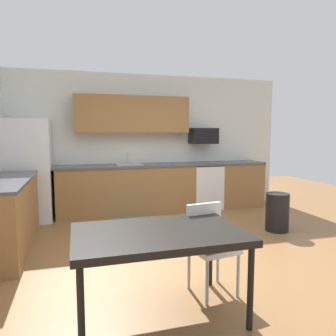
{
  "coord_description": "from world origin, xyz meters",
  "views": [
    {
      "loc": [
        -1.39,
        -3.77,
        1.55
      ],
      "look_at": [
        0.0,
        1.0,
        1.0
      ],
      "focal_mm": 34.26,
      "sensor_mm": 36.0,
      "label": 1
    }
  ],
  "objects_px": {
    "dining_table": "(159,238)",
    "refrigerator": "(28,171)",
    "chair_near_table": "(209,240)",
    "oven_range": "(205,186)",
    "microwave": "(203,136)",
    "trash_bin": "(277,212)"
  },
  "relations": [
    {
      "from": "refrigerator",
      "to": "oven_range",
      "type": "distance_m",
      "value": 3.38
    },
    {
      "from": "oven_range",
      "to": "dining_table",
      "type": "xyz_separation_m",
      "value": [
        -1.91,
        -3.57,
        0.23
      ]
    },
    {
      "from": "chair_near_table",
      "to": "oven_range",
      "type": "bearing_deg",
      "value": 68.04
    },
    {
      "from": "oven_range",
      "to": "microwave",
      "type": "height_order",
      "value": "microwave"
    },
    {
      "from": "dining_table",
      "to": "trash_bin",
      "type": "xyz_separation_m",
      "value": [
        2.4,
        1.77,
        -0.38
      ]
    },
    {
      "from": "oven_range",
      "to": "dining_table",
      "type": "distance_m",
      "value": 4.06
    },
    {
      "from": "refrigerator",
      "to": "chair_near_table",
      "type": "relative_size",
      "value": 2.1
    },
    {
      "from": "microwave",
      "to": "dining_table",
      "type": "xyz_separation_m",
      "value": [
        -1.91,
        -3.67,
        -0.8
      ]
    },
    {
      "from": "chair_near_table",
      "to": "trash_bin",
      "type": "relative_size",
      "value": 1.42
    },
    {
      "from": "dining_table",
      "to": "chair_near_table",
      "type": "relative_size",
      "value": 1.65
    },
    {
      "from": "microwave",
      "to": "chair_near_table",
      "type": "height_order",
      "value": "microwave"
    },
    {
      "from": "microwave",
      "to": "oven_range",
      "type": "bearing_deg",
      "value": -90.0
    },
    {
      "from": "oven_range",
      "to": "chair_near_table",
      "type": "xyz_separation_m",
      "value": [
        -1.32,
        -3.28,
        0.05
      ]
    },
    {
      "from": "refrigerator",
      "to": "oven_range",
      "type": "height_order",
      "value": "refrigerator"
    },
    {
      "from": "refrigerator",
      "to": "microwave",
      "type": "height_order",
      "value": "refrigerator"
    },
    {
      "from": "oven_range",
      "to": "microwave",
      "type": "xyz_separation_m",
      "value": [
        -0.0,
        0.1,
        1.03
      ]
    },
    {
      "from": "chair_near_table",
      "to": "dining_table",
      "type": "bearing_deg",
      "value": -153.28
    },
    {
      "from": "dining_table",
      "to": "refrigerator",
      "type": "bearing_deg",
      "value": 112.36
    },
    {
      "from": "refrigerator",
      "to": "dining_table",
      "type": "distance_m",
      "value": 3.78
    },
    {
      "from": "refrigerator",
      "to": "trash_bin",
      "type": "distance_m",
      "value": 4.24
    },
    {
      "from": "microwave",
      "to": "trash_bin",
      "type": "height_order",
      "value": "microwave"
    },
    {
      "from": "microwave",
      "to": "chair_near_table",
      "type": "distance_m",
      "value": 3.76
    }
  ]
}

